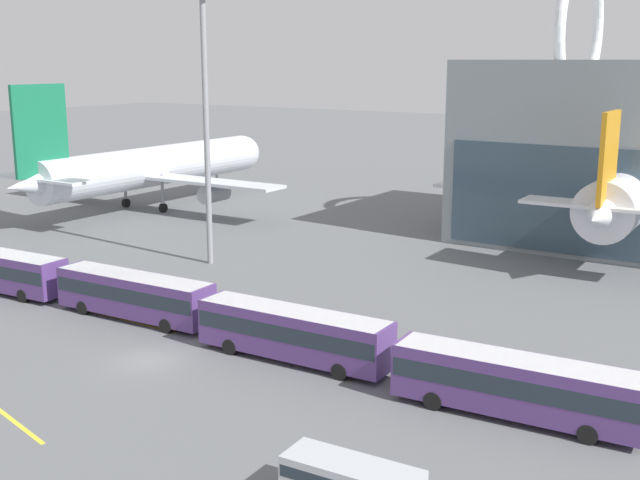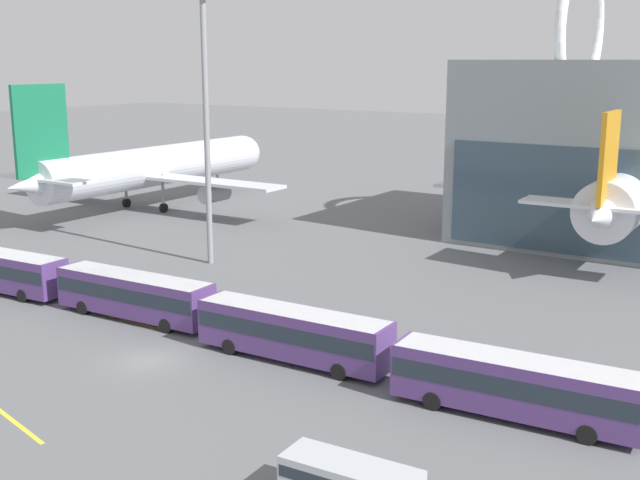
# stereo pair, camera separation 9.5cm
# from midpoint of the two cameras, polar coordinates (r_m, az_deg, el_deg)

# --- Properties ---
(ground_plane) EXTENTS (440.00, 440.00, 0.00)m
(ground_plane) POSITION_cam_midpoint_polar(r_m,az_deg,el_deg) (50.45, -12.14, -8.36)
(ground_plane) COLOR slate
(airliner_at_gate_near) EXTENTS (39.93, 40.84, 15.44)m
(airliner_at_gate_near) POSITION_cam_midpoint_polar(r_m,az_deg,el_deg) (99.94, -12.26, 5.09)
(airliner_at_gate_near) COLOR silver
(airliner_at_gate_near) RESTS_ON ground_plane
(airliner_at_gate_far) EXTENTS (40.23, 38.10, 13.91)m
(airliner_at_gate_far) POSITION_cam_midpoint_polar(r_m,az_deg,el_deg) (83.34, 21.61, 3.35)
(airliner_at_gate_far) COLOR silver
(airliner_at_gate_far) RESTS_ON ground_plane
(shuttle_bus_1) EXTENTS (12.74, 3.15, 3.18)m
(shuttle_bus_1) POSITION_cam_midpoint_polar(r_m,az_deg,el_deg) (57.87, -13.12, -3.70)
(shuttle_bus_1) COLOR #56387A
(shuttle_bus_1) RESTS_ON ground_plane
(shuttle_bus_2) EXTENTS (12.73, 3.07, 3.18)m
(shuttle_bus_2) POSITION_cam_midpoint_polar(r_m,az_deg,el_deg) (48.73, -1.97, -6.49)
(shuttle_bus_2) COLOR #56387A
(shuttle_bus_2) RESTS_ON ground_plane
(shuttle_bus_3) EXTENTS (12.79, 3.46, 3.18)m
(shuttle_bus_3) POSITION_cam_midpoint_polar(r_m,az_deg,el_deg) (42.44, 13.64, -9.83)
(shuttle_bus_3) COLOR #56387A
(shuttle_bus_3) RESTS_ON ground_plane
(floodlight_mast) EXTENTS (2.46, 2.46, 24.03)m
(floodlight_mast) POSITION_cam_midpoint_polar(r_m,az_deg,el_deg) (70.66, -8.23, 11.28)
(floodlight_mast) COLOR gray
(floodlight_mast) RESTS_ON ground_plane
(lane_stripe_0) EXTENTS (8.68, 0.27, 0.01)m
(lane_stripe_0) POSITION_cam_midpoint_polar(r_m,az_deg,el_deg) (57.93, -13.41, -5.64)
(lane_stripe_0) COLOR yellow
(lane_stripe_0) RESTS_ON ground_plane
(lane_stripe_1) EXTENTS (7.61, 2.04, 0.01)m
(lane_stripe_1) POSITION_cam_midpoint_polar(r_m,az_deg,el_deg) (44.82, -21.24, -11.73)
(lane_stripe_1) COLOR yellow
(lane_stripe_1) RESTS_ON ground_plane
(lane_stripe_3) EXTENTS (7.31, 2.13, 0.01)m
(lane_stripe_3) POSITION_cam_midpoint_polar(r_m,az_deg,el_deg) (50.16, 0.36, -8.18)
(lane_stripe_3) COLOR yellow
(lane_stripe_3) RESTS_ON ground_plane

